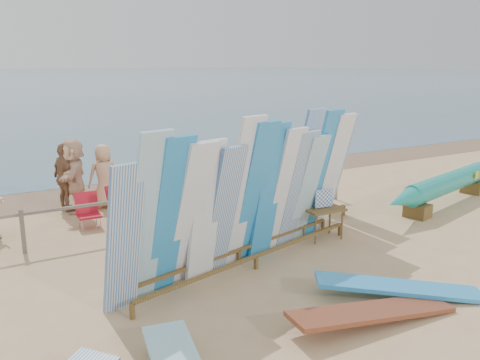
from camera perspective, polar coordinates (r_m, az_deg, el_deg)
ground at (r=8.82m, az=-7.02°, el=-11.91°), size 160.00×160.00×0.00m
wet_sand_strip at (r=15.36m, az=-17.70°, el=-1.45°), size 40.00×2.60×0.01m
fence at (r=11.26m, az=-13.16°, el=-3.10°), size 12.08×0.08×0.90m
main_surfboard_rack at (r=9.20m, az=0.89°, el=-2.27°), size 5.69×2.06×2.84m
side_surfboard_rack at (r=11.91m, az=8.18°, el=1.02°), size 2.50×1.18×2.73m
outrigger_canoe at (r=14.52m, az=22.40°, el=-0.39°), size 6.06×2.00×0.87m
vendor_table at (r=11.02m, az=9.31°, el=-4.72°), size 0.86×0.63×1.10m
flat_board_d at (r=8.84m, az=17.38°, el=-12.38°), size 2.59×1.88×0.33m
flat_board_c at (r=7.97m, az=14.68°, el=-15.16°), size 2.74×0.84×0.33m
beach_chair_left at (r=12.12m, az=-16.61°, el=-4.08°), size 0.53×0.54×0.80m
beach_chair_right at (r=12.28m, az=-12.95°, el=-3.50°), size 0.78×0.79×0.91m
stroller at (r=12.94m, az=-8.80°, el=-1.91°), size 0.58×0.76×0.95m
beachgoer_4 at (r=13.45m, az=-19.04°, el=0.24°), size 0.69×1.10×1.74m
beachgoer_6 at (r=13.56m, az=-15.01°, el=0.45°), size 0.81×0.39×1.66m
beachgoer_9 at (r=15.79m, az=4.77°, el=2.98°), size 1.29×0.95×1.85m
beachgoer_5 at (r=13.36m, az=-18.11°, el=0.49°), size 1.06×1.82×1.86m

